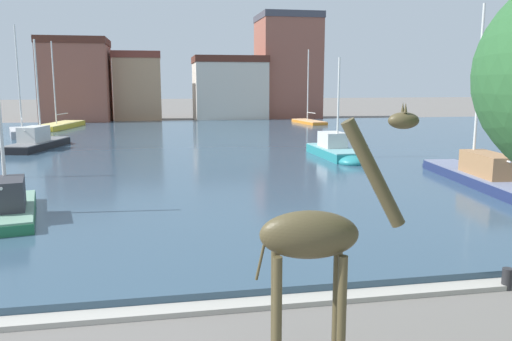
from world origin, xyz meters
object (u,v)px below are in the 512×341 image
sailboat_teal (337,153)px  sailboat_orange (307,122)px  giraffe_statue (317,240)px  sailboat_green (7,208)px  sailboat_yellow (56,128)px  mooring_bollard (507,279)px  sailboat_navy (473,175)px  sailboat_grey (22,133)px  sailboat_black (41,143)px

sailboat_teal → sailboat_orange: bearing=77.6°
giraffe_statue → sailboat_green: bearing=125.4°
sailboat_yellow → mooring_bollard: bearing=-67.4°
sailboat_navy → mooring_bollard: sailboat_navy is taller
sailboat_green → sailboat_grey: bearing=102.5°
sailboat_orange → sailboat_grey: sailboat_grey is taller
sailboat_yellow → sailboat_black: size_ratio=1.29×
sailboat_navy → sailboat_orange: bearing=86.4°
sailboat_teal → sailboat_green: bearing=-145.3°
sailboat_yellow → sailboat_navy: sailboat_yellow is taller
sailboat_green → sailboat_grey: 28.67m
sailboat_green → sailboat_navy: size_ratio=0.61×
giraffe_statue → sailboat_black: size_ratio=0.59×
sailboat_orange → sailboat_yellow: bearing=-174.5°
giraffe_statue → sailboat_green: size_ratio=0.73×
sailboat_yellow → sailboat_green: bearing=-82.2°
giraffe_statue → sailboat_teal: sailboat_teal is taller
sailboat_teal → sailboat_grey: 27.73m
sailboat_yellow → mooring_bollard: size_ratio=19.40×
sailboat_grey → sailboat_navy: size_ratio=0.95×
sailboat_orange → sailboat_yellow: sailboat_yellow is taller
giraffe_statue → sailboat_orange: size_ratio=0.54×
sailboat_yellow → sailboat_grey: (-1.54, -6.16, 0.09)m
sailboat_green → giraffe_statue: bearing=-54.6°
sailboat_green → sailboat_navy: (19.05, 2.57, 0.04)m
sailboat_orange → sailboat_teal: bearing=-102.4°
sailboat_orange → sailboat_green: bearing=-120.0°
sailboat_green → sailboat_grey: size_ratio=0.64×
sailboat_green → sailboat_black: (-2.85, 18.88, 0.07)m
sailboat_orange → sailboat_navy: (-2.12, -34.08, 0.20)m
sailboat_black → mooring_bollard: bearing=-59.8°
sailboat_black → sailboat_teal: 20.05m
sailboat_green → mooring_bollard: sailboat_green is taller
sailboat_navy → sailboat_green: bearing=-172.3°
mooring_bollard → sailboat_black: bearing=120.2°
mooring_bollard → sailboat_yellow: bearing=112.6°
sailboat_black → sailboat_teal: (18.32, -8.16, -0.02)m
mooring_bollard → sailboat_navy: bearing=60.2°
sailboat_teal → mooring_bollard: bearing=-97.8°
sailboat_grey → sailboat_green: bearing=-77.5°
sailboat_black → mooring_bollard: (15.75, -27.05, -0.35)m
giraffe_statue → sailboat_grey: (-13.77, 38.61, -1.76)m
giraffe_statue → sailboat_grey: bearing=109.6°
sailboat_grey → sailboat_orange: bearing=17.5°
sailboat_black → sailboat_teal: sailboat_black is taller
sailboat_black → giraffe_statue: bearing=-70.6°
sailboat_green → sailboat_yellow: bearing=97.8°
sailboat_yellow → sailboat_navy: size_ratio=0.99×
giraffe_statue → sailboat_orange: sailboat_orange is taller
sailboat_teal → mooring_bollard: size_ratio=12.76×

